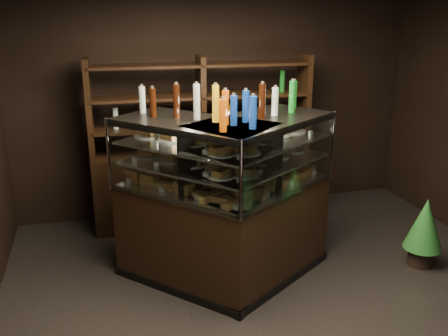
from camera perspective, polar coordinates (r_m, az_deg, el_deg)
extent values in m
plane|color=black|center=(4.54, 7.72, -15.86)|extent=(5.00, 5.00, 0.00)
cube|color=black|center=(6.23, -0.65, 8.57)|extent=(5.00, 0.02, 3.00)
cube|color=black|center=(4.83, 3.91, -7.27)|extent=(1.56, 1.36, 0.92)
cube|color=black|center=(5.03, 3.81, -11.59)|extent=(1.60, 1.40, 0.08)
cube|color=black|center=(4.48, 4.20, 5.28)|extent=(1.56, 1.36, 0.06)
cube|color=silver|center=(4.65, 4.03, -2.04)|extent=(1.48, 1.29, 0.02)
cube|color=silver|center=(4.59, 4.09, 0.50)|extent=(1.48, 1.29, 0.02)
cube|color=silver|center=(4.53, 4.15, 2.84)|extent=(1.48, 1.29, 0.02)
cube|color=white|center=(4.36, 7.91, 0.79)|extent=(1.17, 0.79, 0.65)
cylinder|color=silver|center=(4.95, 12.30, 2.61)|extent=(0.03, 0.03, 0.67)
cylinder|color=silver|center=(3.82, 1.97, -1.52)|extent=(0.03, 0.03, 0.67)
cube|color=black|center=(4.75, -3.31, -7.72)|extent=(1.46, 1.51, 0.92)
cube|color=black|center=(4.95, -3.22, -12.10)|extent=(1.51, 1.56, 0.08)
cube|color=black|center=(4.40, -3.56, 5.04)|extent=(1.46, 1.51, 0.06)
cube|color=silver|center=(4.57, -3.41, -2.41)|extent=(1.38, 1.43, 0.02)
cube|color=silver|center=(4.50, -3.47, 0.17)|extent=(1.38, 1.43, 0.02)
cube|color=silver|center=(4.44, -3.51, 2.56)|extent=(1.38, 1.43, 0.02)
cube|color=white|center=(4.20, -6.37, 0.17)|extent=(0.95, 1.04, 0.65)
cylinder|color=silver|center=(3.82, 1.97, -1.52)|extent=(0.03, 0.03, 0.67)
cylinder|color=silver|center=(4.66, -13.06, 1.62)|extent=(0.03, 0.03, 0.67)
cube|color=#BF9244|center=(4.19, -0.46, -3.74)|extent=(0.20, 0.17, 0.06)
cube|color=#BF9244|center=(4.33, 1.27, -3.02)|extent=(0.20, 0.17, 0.06)
cube|color=#BF9244|center=(4.47, 2.88, -2.33)|extent=(0.20, 0.17, 0.06)
cube|color=#BF9244|center=(4.62, 4.39, -1.69)|extent=(0.20, 0.17, 0.06)
cube|color=#BF9244|center=(4.77, 5.81, -1.09)|extent=(0.20, 0.17, 0.06)
cube|color=#BF9244|center=(4.93, 7.13, -0.52)|extent=(0.20, 0.17, 0.06)
cube|color=#BF9244|center=(5.08, 8.38, 0.01)|extent=(0.20, 0.17, 0.06)
cylinder|color=white|center=(4.19, -0.31, -0.92)|extent=(0.24, 0.24, 0.02)
cube|color=#BF9244|center=(4.17, -0.31, -0.48)|extent=(0.19, 0.16, 0.05)
cylinder|color=white|center=(4.38, 1.99, -0.07)|extent=(0.24, 0.24, 0.02)
cube|color=#BF9244|center=(4.37, 2.00, 0.36)|extent=(0.19, 0.16, 0.05)
cylinder|color=white|center=(4.58, 4.10, 0.71)|extent=(0.24, 0.24, 0.02)
cube|color=#BF9244|center=(4.57, 4.11, 1.12)|extent=(0.19, 0.16, 0.05)
cylinder|color=white|center=(4.79, 6.02, 1.42)|extent=(0.24, 0.24, 0.02)
cube|color=#BF9244|center=(4.78, 6.04, 1.82)|extent=(0.19, 0.16, 0.05)
cylinder|color=white|center=(5.00, 7.79, 2.07)|extent=(0.24, 0.24, 0.02)
cube|color=#BF9244|center=(4.99, 7.81, 2.45)|extent=(0.19, 0.16, 0.05)
cylinder|color=white|center=(4.13, -0.32, 1.63)|extent=(0.24, 0.24, 0.02)
cube|color=#BF9244|center=(4.12, -0.32, 2.09)|extent=(0.19, 0.16, 0.05)
cylinder|color=white|center=(4.32, 2.02, 2.38)|extent=(0.24, 0.24, 0.02)
cube|color=#BF9244|center=(4.31, 2.02, 2.82)|extent=(0.19, 0.16, 0.05)
cylinder|color=white|center=(4.53, 4.15, 3.06)|extent=(0.24, 0.24, 0.02)
cube|color=#BF9244|center=(4.52, 4.16, 3.48)|extent=(0.19, 0.16, 0.05)
cylinder|color=white|center=(4.74, 6.10, 3.68)|extent=(0.24, 0.24, 0.02)
cube|color=#BF9244|center=(4.73, 6.11, 4.08)|extent=(0.19, 0.16, 0.05)
cylinder|color=white|center=(4.95, 7.88, 4.24)|extent=(0.24, 0.24, 0.02)
cube|color=#BF9244|center=(4.94, 7.90, 4.62)|extent=(0.19, 0.16, 0.05)
cube|color=#BF9244|center=(4.88, -9.29, -0.79)|extent=(0.19, 0.19, 0.06)
cube|color=#BF9244|center=(4.76, -7.51, -1.21)|extent=(0.19, 0.19, 0.06)
cube|color=#BF9244|center=(4.64, -5.65, -1.64)|extent=(0.19, 0.19, 0.06)
cube|color=#BF9244|center=(4.53, -3.68, -2.09)|extent=(0.19, 0.19, 0.06)
cube|color=#BF9244|center=(4.42, -1.62, -2.56)|extent=(0.19, 0.19, 0.06)
cube|color=#BF9244|center=(4.32, 0.54, -3.06)|extent=(0.19, 0.19, 0.06)
cube|color=#BF9244|center=(4.23, 2.80, -3.57)|extent=(0.19, 0.19, 0.06)
cylinder|color=white|center=(4.81, -8.63, 1.41)|extent=(0.24, 0.24, 0.02)
cube|color=#BF9244|center=(4.80, -8.65, 1.80)|extent=(0.18, 0.18, 0.05)
cylinder|color=white|center=(4.65, -6.14, 0.91)|extent=(0.24, 0.24, 0.02)
cube|color=#BF9244|center=(4.64, -6.15, 1.32)|extent=(0.18, 0.18, 0.05)
cylinder|color=white|center=(4.49, -3.47, 0.38)|extent=(0.24, 0.24, 0.02)
cube|color=#BF9244|center=(4.48, -3.48, 0.80)|extent=(0.18, 0.18, 0.05)
cylinder|color=white|center=(4.35, -0.62, -0.19)|extent=(0.24, 0.24, 0.02)
cube|color=#BF9244|center=(4.34, -0.62, 0.24)|extent=(0.18, 0.18, 0.05)
cylinder|color=white|center=(4.22, 2.42, -0.80)|extent=(0.24, 0.24, 0.02)
cube|color=#BF9244|center=(4.21, 2.43, -0.35)|extent=(0.18, 0.18, 0.05)
cylinder|color=white|center=(4.76, -8.73, 3.65)|extent=(0.24, 0.24, 0.02)
cube|color=#BF9244|center=(4.75, -8.75, 4.05)|extent=(0.18, 0.18, 0.05)
cylinder|color=white|center=(4.60, -6.22, 3.23)|extent=(0.24, 0.24, 0.02)
cube|color=#BF9244|center=(4.59, -6.23, 3.65)|extent=(0.18, 0.18, 0.05)
cylinder|color=white|center=(4.44, -3.52, 2.77)|extent=(0.24, 0.24, 0.02)
cube|color=#BF9244|center=(4.43, -3.52, 3.20)|extent=(0.18, 0.18, 0.05)
cylinder|color=white|center=(4.29, -0.63, 2.28)|extent=(0.24, 0.24, 0.02)
cube|color=#BF9244|center=(4.28, -0.63, 2.72)|extent=(0.18, 0.18, 0.05)
cylinder|color=white|center=(4.16, 2.45, 1.74)|extent=(0.24, 0.24, 0.02)
cube|color=#BF9244|center=(4.15, 2.46, 2.20)|extent=(0.18, 0.18, 0.05)
cylinder|color=#B20C0A|center=(4.00, -0.86, 6.28)|extent=(0.06, 0.06, 0.28)
cylinder|color=silver|center=(3.97, -0.87, 8.39)|extent=(0.03, 0.03, 0.02)
cylinder|color=black|center=(4.15, 0.96, 6.69)|extent=(0.06, 0.06, 0.28)
cylinder|color=silver|center=(4.12, 0.97, 8.74)|extent=(0.03, 0.03, 0.02)
cylinder|color=yellow|center=(4.30, 2.67, 7.07)|extent=(0.06, 0.06, 0.28)
cylinder|color=silver|center=(4.27, 2.69, 9.05)|extent=(0.03, 0.03, 0.02)
cylinder|color=#D8590A|center=(4.45, 4.25, 7.42)|extent=(0.06, 0.06, 0.28)
cylinder|color=silver|center=(4.42, 4.30, 9.33)|extent=(0.03, 0.03, 0.02)
cylinder|color=silver|center=(4.61, 5.74, 7.74)|extent=(0.06, 0.06, 0.28)
cylinder|color=silver|center=(4.58, 5.80, 9.59)|extent=(0.03, 0.03, 0.02)
cylinder|color=#147223|center=(4.77, 7.12, 8.03)|extent=(0.06, 0.06, 0.28)
cylinder|color=silver|center=(4.74, 7.19, 9.82)|extent=(0.03, 0.03, 0.02)
cylinder|color=#0F38B2|center=(4.93, 8.42, 8.31)|extent=(0.06, 0.06, 0.28)
cylinder|color=silver|center=(4.91, 8.50, 10.03)|extent=(0.03, 0.03, 0.02)
cylinder|color=#B20C0A|center=(4.73, -9.45, 7.85)|extent=(0.06, 0.06, 0.28)
cylinder|color=silver|center=(4.70, -9.55, 9.65)|extent=(0.03, 0.03, 0.02)
cylinder|color=black|center=(4.60, -7.61, 7.66)|extent=(0.06, 0.06, 0.28)
cylinder|color=silver|center=(4.58, -7.68, 9.51)|extent=(0.03, 0.03, 0.02)
cylinder|color=yellow|center=(4.48, -5.66, 7.45)|extent=(0.06, 0.06, 0.28)
cylinder|color=silver|center=(4.45, -5.72, 9.35)|extent=(0.03, 0.03, 0.02)
cylinder|color=#D8590A|center=(4.36, -3.60, 7.22)|extent=(0.06, 0.06, 0.28)
cylinder|color=silver|center=(4.34, -3.64, 9.16)|extent=(0.03, 0.03, 0.02)
cylinder|color=silver|center=(4.25, -1.44, 6.96)|extent=(0.06, 0.06, 0.28)
cylinder|color=silver|center=(4.22, -1.46, 8.96)|extent=(0.03, 0.03, 0.02)
cylinder|color=#147223|center=(4.15, 0.83, 6.69)|extent=(0.06, 0.06, 0.28)
cylinder|color=silver|center=(4.12, 0.84, 8.73)|extent=(0.03, 0.03, 0.02)
cylinder|color=#0F38B2|center=(4.05, 3.21, 6.38)|extent=(0.06, 0.06, 0.28)
cylinder|color=silver|center=(4.02, 3.25, 8.48)|extent=(0.03, 0.03, 0.02)
cylinder|color=black|center=(5.54, 21.55, -9.34)|extent=(0.25, 0.25, 0.19)
cone|color=#1B6021|center=(5.39, 21.99, -5.93)|extent=(0.38, 0.38, 0.53)
cone|color=#1B6021|center=(5.32, 22.20, -4.21)|extent=(0.30, 0.30, 0.37)
cube|color=black|center=(6.00, -2.50, -2.19)|extent=(2.55, 0.54, 0.90)
cube|color=black|center=(5.66, -15.14, 6.48)|extent=(0.08, 0.38, 1.10)
cube|color=black|center=(5.74, -2.63, 7.23)|extent=(0.08, 0.38, 1.10)
cube|color=black|center=(6.07, 9.06, 7.62)|extent=(0.08, 0.38, 1.10)
cube|color=black|center=(5.79, -2.60, 4.79)|extent=(2.50, 0.50, 0.03)
cube|color=black|center=(5.72, -2.65, 8.21)|extent=(2.50, 0.50, 0.03)
cube|color=black|center=(5.67, -2.70, 11.70)|extent=(2.50, 0.50, 0.03)
cylinder|color=#B20C0A|center=(5.68, -12.27, 5.44)|extent=(0.06, 0.06, 0.22)
cylinder|color=black|center=(5.72, -5.80, 5.84)|extent=(0.06, 0.06, 0.22)
cylinder|color=yellow|center=(5.82, 0.52, 6.15)|extent=(0.06, 0.06, 0.22)
cylinder|color=#D8590A|center=(6.00, 6.54, 6.39)|extent=(0.06, 0.06, 0.22)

